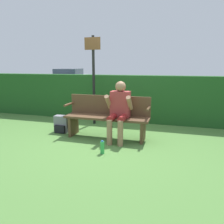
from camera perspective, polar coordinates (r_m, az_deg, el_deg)
ground_plane at (r=4.78m, az=-1.40°, el=-6.74°), size 40.00×40.00×0.00m
hedge_back at (r=6.14m, az=3.14°, el=3.63°), size 12.00×0.36×1.28m
park_bench at (r=4.71m, az=-1.19°, el=-1.04°), size 1.81×0.46×0.90m
person_seated at (r=4.47m, az=1.88°, el=1.07°), size 0.53×0.59×1.23m
backpack at (r=5.27m, az=-12.99°, el=-3.16°), size 0.34×0.25×0.39m
water_bottle at (r=3.94m, az=-2.54°, el=-9.23°), size 0.07×0.07×0.24m
signpost at (r=5.73m, az=-4.87°, el=10.01°), size 0.42×0.09×2.28m
parked_car at (r=15.49m, az=-11.10°, el=8.54°), size 2.45×4.78×1.30m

